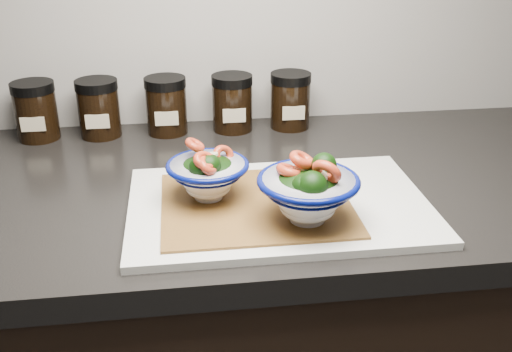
{
  "coord_description": "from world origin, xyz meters",
  "views": [
    {
      "loc": [
        -0.02,
        0.54,
        1.33
      ],
      "look_at": [
        0.08,
        1.33,
        0.96
      ],
      "focal_mm": 42.0,
      "sensor_mm": 36.0,
      "label": 1
    }
  ],
  "objects": [
    {
      "name": "cutting_board",
      "position": [
        0.12,
        1.34,
        0.91
      ],
      "size": [
        0.45,
        0.3,
        0.01
      ],
      "primitive_type": "cube",
      "color": "silver",
      "rests_on": "countertop"
    },
    {
      "name": "spice_jar_d",
      "position": [
        0.08,
        1.69,
        0.96
      ],
      "size": [
        0.08,
        0.08,
        0.11
      ],
      "color": "black",
      "rests_on": "countertop"
    },
    {
      "name": "spice_jar_c",
      "position": [
        -0.05,
        1.69,
        0.96
      ],
      "size": [
        0.08,
        0.08,
        0.11
      ],
      "color": "black",
      "rests_on": "countertop"
    },
    {
      "name": "spice_jar_b",
      "position": [
        -0.18,
        1.69,
        0.96
      ],
      "size": [
        0.08,
        0.08,
        0.11
      ],
      "color": "black",
      "rests_on": "countertop"
    },
    {
      "name": "spice_jar_a",
      "position": [
        -0.3,
        1.69,
        0.96
      ],
      "size": [
        0.08,
        0.08,
        0.11
      ],
      "color": "black",
      "rests_on": "countertop"
    },
    {
      "name": "bowl_right",
      "position": [
        0.15,
        1.27,
        0.96
      ],
      "size": [
        0.14,
        0.14,
        0.11
      ],
      "rotation": [
        0.0,
        0.0,
        -0.07
      ],
      "color": "white",
      "rests_on": "bamboo_mat"
    },
    {
      "name": "countertop",
      "position": [
        0.0,
        1.45,
        0.88
      ],
      "size": [
        3.5,
        0.6,
        0.04
      ],
      "primitive_type": "cube",
      "color": "black",
      "rests_on": "cabinet"
    },
    {
      "name": "spice_jar_e",
      "position": [
        0.2,
        1.69,
        0.96
      ],
      "size": [
        0.08,
        0.08,
        0.11
      ],
      "color": "black",
      "rests_on": "countertop"
    },
    {
      "name": "bowl_left",
      "position": [
        0.01,
        1.35,
        0.96
      ],
      "size": [
        0.12,
        0.12,
        0.09
      ],
      "rotation": [
        0.0,
        0.0,
        0.18
      ],
      "color": "white",
      "rests_on": "bamboo_mat"
    },
    {
      "name": "bamboo_mat",
      "position": [
        0.08,
        1.33,
        0.91
      ],
      "size": [
        0.28,
        0.24,
        0.0
      ],
      "primitive_type": "cube",
      "color": "olive",
      "rests_on": "cutting_board"
    }
  ]
}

